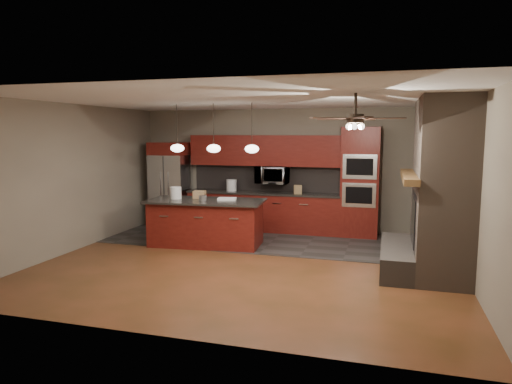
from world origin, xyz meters
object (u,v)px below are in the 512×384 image
(kitchen_island, at_px, (206,222))
(counter_box, at_px, (298,189))
(white_bucket, at_px, (176,193))
(cardboard_box, at_px, (199,195))
(paint_tray, at_px, (227,199))
(oven_tower, at_px, (360,182))
(counter_bucket, at_px, (232,185))
(paint_can, at_px, (203,198))
(microwave, at_px, (272,175))
(refrigerator, at_px, (171,184))

(kitchen_island, bearing_deg, counter_box, 41.46)
(white_bucket, bearing_deg, cardboard_box, 23.95)
(kitchen_island, bearing_deg, paint_tray, 16.79)
(oven_tower, xyz_separation_m, counter_bucket, (-2.95, 0.01, -0.16))
(paint_can, height_order, counter_box, counter_box)
(paint_can, bearing_deg, oven_tower, 30.88)
(white_bucket, distance_m, counter_bucket, 1.79)
(oven_tower, xyz_separation_m, paint_can, (-2.94, -1.76, -0.22))
(oven_tower, distance_m, microwave, 1.98)
(white_bucket, distance_m, paint_can, 0.64)
(kitchen_island, distance_m, paint_tray, 0.64)
(paint_tray, relative_size, counter_bucket, 1.36)
(kitchen_island, xyz_separation_m, counter_bucket, (-0.03, 1.67, 0.57))
(refrigerator, distance_m, cardboard_box, 1.95)
(oven_tower, distance_m, cardboard_box, 3.46)
(kitchen_island, distance_m, cardboard_box, 0.60)
(white_bucket, bearing_deg, kitchen_island, 1.01)
(microwave, relative_size, counter_bucket, 2.72)
(kitchen_island, height_order, counter_bucket, counter_bucket)
(oven_tower, distance_m, paint_tray, 2.95)
(microwave, height_order, counter_box, microwave)
(oven_tower, xyz_separation_m, kitchen_island, (-2.92, -1.66, -0.73))
(paint_tray, bearing_deg, refrigerator, 130.25)
(white_bucket, bearing_deg, microwave, 47.39)
(oven_tower, relative_size, cardboard_box, 9.87)
(oven_tower, height_order, counter_box, oven_tower)
(white_bucket, bearing_deg, refrigerator, 119.73)
(refrigerator, xyz_separation_m, paint_tray, (1.96, -1.43, -0.08))
(refrigerator, distance_m, counter_box, 3.12)
(counter_box, bearing_deg, refrigerator, 167.07)
(white_bucket, relative_size, paint_tray, 0.67)
(counter_bucket, bearing_deg, cardboard_box, -96.92)
(refrigerator, height_order, paint_can, refrigerator)
(refrigerator, distance_m, white_bucket, 1.84)
(oven_tower, xyz_separation_m, microwave, (-1.98, 0.06, 0.11))
(white_bucket, bearing_deg, counter_bucket, 69.79)
(white_bucket, relative_size, counter_box, 1.27)
(kitchen_island, bearing_deg, oven_tower, 25.09)
(refrigerator, relative_size, kitchen_island, 0.84)
(refrigerator, relative_size, cardboard_box, 8.42)
(cardboard_box, relative_size, counter_bucket, 0.90)
(microwave, distance_m, cardboard_box, 1.94)
(microwave, height_order, kitchen_island, microwave)
(microwave, xyz_separation_m, paint_tray, (-0.54, -1.56, -0.36))
(kitchen_island, distance_m, counter_box, 2.31)
(kitchen_island, xyz_separation_m, paint_can, (-0.02, -0.10, 0.51))
(oven_tower, bearing_deg, white_bucket, -154.89)
(paint_tray, bearing_deg, paint_can, -162.36)
(kitchen_island, height_order, white_bucket, white_bucket)
(microwave, relative_size, paint_tray, 2.00)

